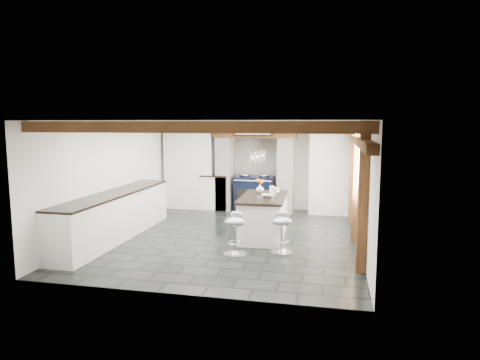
% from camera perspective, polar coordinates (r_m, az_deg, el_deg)
% --- Properties ---
extents(ground, '(6.00, 6.00, 0.00)m').
position_cam_1_polar(ground, '(8.67, -1.22, -7.55)').
color(ground, black).
rests_on(ground, ground).
extents(room_shell, '(6.00, 6.03, 6.00)m').
position_cam_1_polar(room_shell, '(9.97, -2.75, 0.67)').
color(room_shell, white).
rests_on(room_shell, ground).
extents(range_cooker, '(1.00, 0.63, 0.99)m').
position_cam_1_polar(range_cooker, '(11.14, 1.98, -1.71)').
color(range_cooker, black).
rests_on(range_cooker, ground).
extents(kitchen_island, '(0.93, 1.70, 1.11)m').
position_cam_1_polar(kitchen_island, '(8.56, 3.14, -4.83)').
color(kitchen_island, white).
rests_on(kitchen_island, ground).
extents(bar_stool_near, '(0.41, 0.41, 0.73)m').
position_cam_1_polar(bar_stool_near, '(7.53, 5.56, -6.34)').
color(bar_stool_near, silver).
rests_on(bar_stool_near, ground).
extents(bar_stool_far, '(0.45, 0.45, 0.76)m').
position_cam_1_polar(bar_stool_far, '(7.39, -0.60, -6.48)').
color(bar_stool_far, silver).
rests_on(bar_stool_far, ground).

